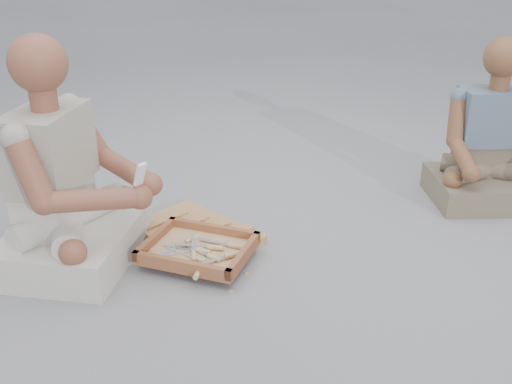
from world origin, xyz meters
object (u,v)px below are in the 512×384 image
at_px(tool_tray, 198,249).
at_px(companion, 490,150).
at_px(craftsman, 66,190).
at_px(carved_panel, 196,233).

relative_size(tool_tray, companion, 0.56).
distance_m(tool_tray, craftsman, 0.62).
height_order(carved_panel, tool_tray, tool_tray).
bearing_deg(carved_panel, tool_tray, -55.50).
distance_m(craftsman, companion, 2.14).
xyz_separation_m(craftsman, companion, (1.56, 1.46, -0.05)).
bearing_deg(tool_tray, craftsman, -156.29).
relative_size(carved_panel, craftsman, 0.58).
bearing_deg(companion, tool_tray, 21.32).
height_order(carved_panel, craftsman, craftsman).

